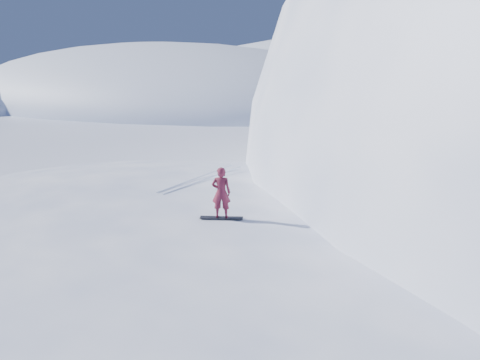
# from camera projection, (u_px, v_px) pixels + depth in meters

# --- Properties ---
(ground) EXTENTS (400.00, 400.00, 0.00)m
(ground) POSITION_uv_depth(u_px,v_px,m) (126.00, 277.00, 15.24)
(ground) COLOR white
(ground) RESTS_ON ground
(near_ridge) EXTENTS (36.00, 28.00, 4.80)m
(near_ridge) POSITION_uv_depth(u_px,v_px,m) (204.00, 256.00, 16.94)
(near_ridge) COLOR white
(near_ridge) RESTS_ON ground
(far_ridge_a) EXTENTS (120.00, 70.00, 28.00)m
(far_ridge_a) POSITION_uv_depth(u_px,v_px,m) (147.00, 104.00, 102.94)
(far_ridge_a) COLOR white
(far_ridge_a) RESTS_ON ground
(far_ridge_c) EXTENTS (140.00, 90.00, 36.00)m
(far_ridge_c) POSITION_uv_depth(u_px,v_px,m) (351.00, 99.00, 123.31)
(far_ridge_c) COLOR white
(far_ridge_c) RESTS_ON ground
(wind_bumps) EXTENTS (16.00, 14.40, 1.00)m
(wind_bumps) POSITION_uv_depth(u_px,v_px,m) (160.00, 254.00, 17.20)
(wind_bumps) COLOR white
(wind_bumps) RESTS_ON ground
(snowboard) EXTENTS (1.32, 1.02, 0.02)m
(snowboard) POSITION_uv_depth(u_px,v_px,m) (221.00, 218.00, 14.13)
(snowboard) COLOR black
(snowboard) RESTS_ON near_ridge
(snowboarder) EXTENTS (0.74, 0.69, 1.70)m
(snowboarder) POSITION_uv_depth(u_px,v_px,m) (221.00, 193.00, 13.92)
(snowboarder) COLOR maroon
(snowboarder) RESTS_ON snowboard
(vapor_plume) EXTENTS (11.21, 8.97, 7.85)m
(vapor_plume) POSITION_uv_depth(u_px,v_px,m) (173.00, 113.00, 78.38)
(vapor_plume) COLOR white
(vapor_plume) RESTS_ON ground
(board_tracks) EXTENTS (1.39, 5.96, 0.04)m
(board_tracks) POSITION_uv_depth(u_px,v_px,m) (203.00, 177.00, 19.58)
(board_tracks) COLOR silver
(board_tracks) RESTS_ON ground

